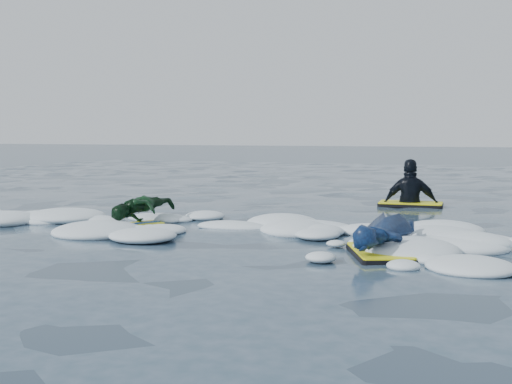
% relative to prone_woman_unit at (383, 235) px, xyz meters
% --- Properties ---
extents(ground, '(120.00, 120.00, 0.00)m').
position_rel_prone_woman_unit_xyz_m(ground, '(-1.87, -0.19, -0.21)').
color(ground, '#192A3D').
rests_on(ground, ground).
extents(foam_band, '(12.00, 3.10, 0.30)m').
position_rel_prone_woman_unit_xyz_m(foam_band, '(-1.87, 0.84, -0.21)').
color(foam_band, white).
rests_on(foam_band, ground).
extents(prone_woman_unit, '(0.92, 1.67, 0.41)m').
position_rel_prone_woman_unit_xyz_m(prone_woman_unit, '(0.00, 0.00, 0.00)').
color(prone_woman_unit, black).
rests_on(prone_woman_unit, ground).
extents(prone_child_unit, '(0.77, 1.24, 0.44)m').
position_rel_prone_woman_unit_xyz_m(prone_child_unit, '(-3.66, 1.01, 0.01)').
color(prone_child_unit, black).
rests_on(prone_child_unit, ground).
extents(waiting_rider_unit, '(1.17, 0.67, 1.74)m').
position_rel_prone_woman_unit_xyz_m(waiting_rider_unit, '(-0.19, 4.84, -0.19)').
color(waiting_rider_unit, black).
rests_on(waiting_rider_unit, ground).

